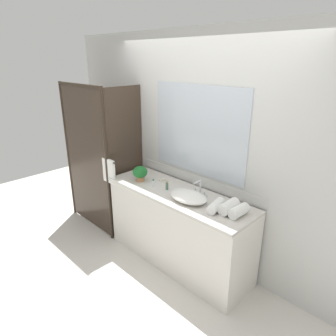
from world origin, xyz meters
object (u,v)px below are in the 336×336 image
(sink_basin, at_px, (188,196))
(soap_dish, at_px, (164,180))
(potted_plant, at_px, (140,173))
(amenity_bottle_body_wash, at_px, (153,183))
(faucet, at_px, (200,190))
(rolled_towel_middle, at_px, (229,207))
(rolled_towel_near_edge, at_px, (239,211))
(amenity_bottle_conditioner, at_px, (167,186))
(rolled_towel_far_edge, at_px, (216,206))

(sink_basin, bearing_deg, soap_dish, 162.12)
(potted_plant, distance_m, amenity_bottle_body_wash, 0.24)
(faucet, distance_m, rolled_towel_middle, 0.45)
(potted_plant, bearing_deg, rolled_towel_near_edge, 4.44)
(sink_basin, relative_size, rolled_towel_near_edge, 2.00)
(faucet, bearing_deg, rolled_towel_middle, -12.90)
(amenity_bottle_body_wash, bearing_deg, amenity_bottle_conditioner, 16.30)
(soap_dish, height_order, rolled_towel_near_edge, rolled_towel_near_edge)
(potted_plant, xyz_separation_m, rolled_towel_near_edge, (1.31, 0.10, -0.05))
(rolled_towel_near_edge, bearing_deg, rolled_towel_middle, -178.06)
(faucet, height_order, potted_plant, potted_plant)
(rolled_towel_middle, bearing_deg, amenity_bottle_body_wash, -174.09)
(rolled_towel_far_edge, bearing_deg, amenity_bottle_conditioner, 179.24)
(amenity_bottle_body_wash, relative_size, rolled_towel_far_edge, 0.36)
(faucet, bearing_deg, soap_dish, -179.47)
(potted_plant, relative_size, amenity_bottle_body_wash, 2.10)
(potted_plant, bearing_deg, rolled_towel_far_edge, 2.05)
(potted_plant, height_order, amenity_bottle_conditioner, potted_plant)
(amenity_bottle_body_wash, height_order, rolled_towel_far_edge, rolled_towel_far_edge)
(faucet, distance_m, potted_plant, 0.78)
(rolled_towel_near_edge, bearing_deg, amenity_bottle_body_wash, -174.50)
(rolled_towel_near_edge, height_order, rolled_towel_middle, rolled_towel_middle)
(amenity_bottle_conditioner, height_order, rolled_towel_far_edge, same)
(soap_dish, distance_m, rolled_towel_middle, 1.00)
(faucet, bearing_deg, potted_plant, -165.30)
(amenity_bottle_conditioner, height_order, rolled_towel_near_edge, rolled_towel_near_edge)
(rolled_towel_near_edge, xyz_separation_m, rolled_towel_far_edge, (-0.22, -0.06, -0.00))
(amenity_bottle_conditioner, relative_size, rolled_towel_far_edge, 0.40)
(faucet, distance_m, rolled_towel_far_edge, 0.37)
(faucet, height_order, amenity_bottle_conditioner, faucet)
(soap_dish, relative_size, rolled_towel_middle, 0.44)
(rolled_towel_middle, bearing_deg, rolled_towel_far_edge, -151.90)
(faucet, xyz_separation_m, amenity_bottle_conditioner, (-0.35, -0.15, -0.01))
(potted_plant, bearing_deg, amenity_bottle_body_wash, -0.47)
(sink_basin, relative_size, amenity_bottle_conditioner, 4.57)
(rolled_towel_middle, distance_m, rolled_towel_far_edge, 0.13)
(faucet, xyz_separation_m, rolled_towel_far_edge, (0.33, -0.16, -0.01))
(amenity_bottle_conditioner, bearing_deg, amenity_bottle_body_wash, -163.70)
(rolled_towel_near_edge, bearing_deg, soap_dish, 175.24)
(soap_dish, relative_size, amenity_bottle_conditioner, 1.05)
(amenity_bottle_body_wash, distance_m, rolled_towel_near_edge, 1.08)
(faucet, distance_m, amenity_bottle_body_wash, 0.56)
(rolled_towel_near_edge, distance_m, rolled_towel_far_edge, 0.23)
(amenity_bottle_conditioner, xyz_separation_m, rolled_towel_middle, (0.79, 0.05, 0.01))
(soap_dish, xyz_separation_m, amenity_bottle_body_wash, (0.03, -0.20, 0.03))
(faucet, relative_size, soap_dish, 1.74)
(soap_dish, bearing_deg, rolled_towel_far_edge, -9.90)
(rolled_towel_far_edge, bearing_deg, sink_basin, -175.80)
(potted_plant, bearing_deg, amenity_bottle_conditioner, 6.76)
(amenity_bottle_body_wash, xyz_separation_m, rolled_towel_far_edge, (0.85, 0.04, 0.01))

